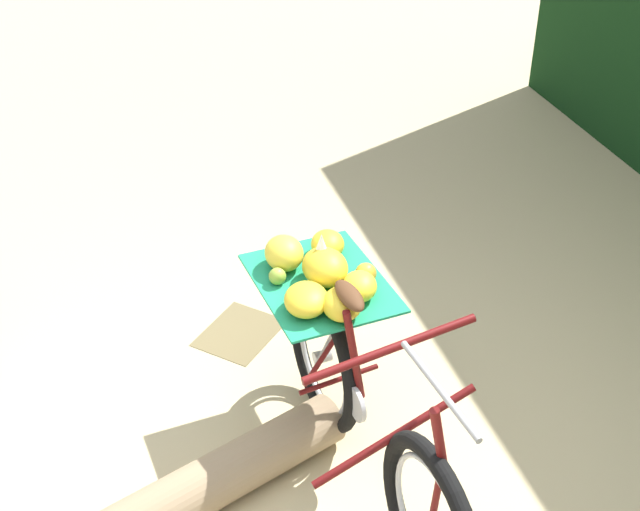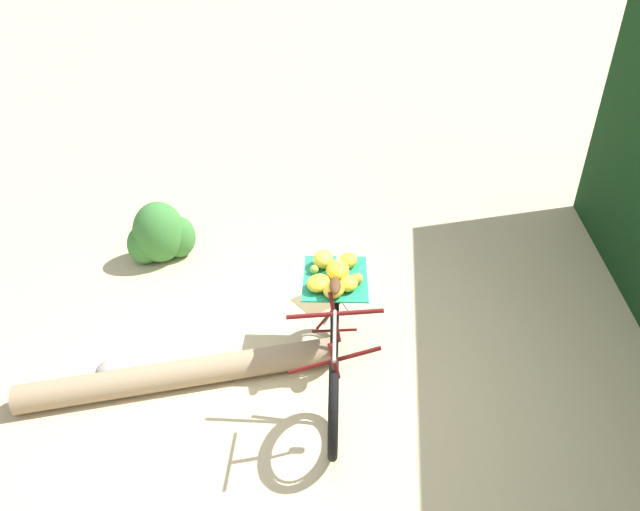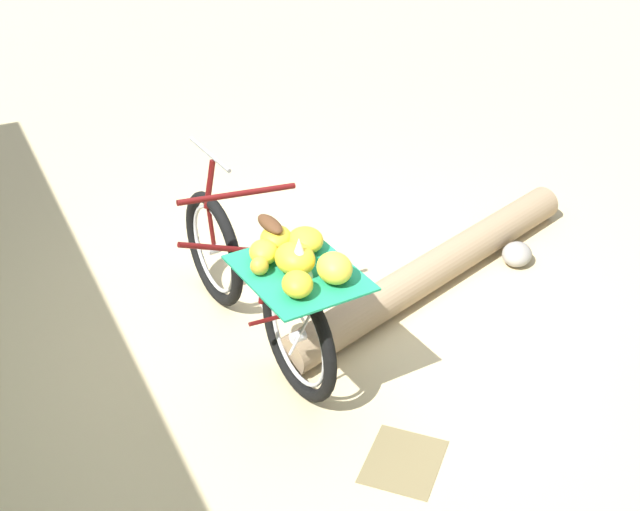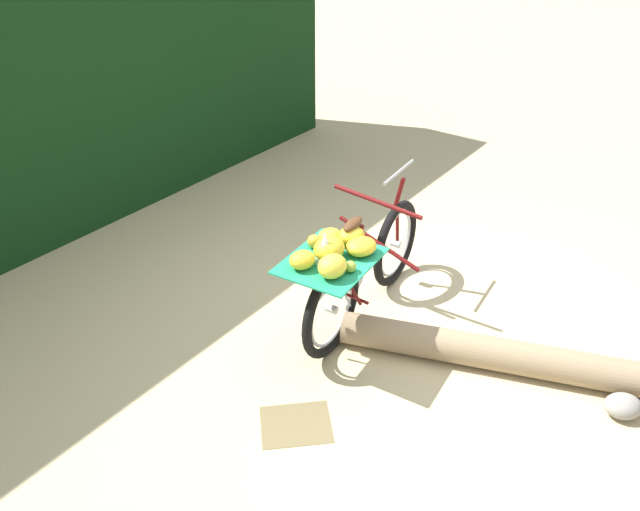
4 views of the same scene
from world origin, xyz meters
name	(u,v)px [view 2 (image 2 of 4)]	position (x,y,z in m)	size (l,w,h in m)	color
ground_plane	(298,387)	(0.00, 0.00, 0.00)	(60.00, 60.00, 0.00)	#C6B284
bicycle	(334,330)	(-0.31, 0.09, 0.53)	(1.35, 1.58, 1.03)	black
fallen_log	(181,374)	(0.76, -0.62, 0.12)	(0.23, 0.23, 2.60)	#937A5B
shrub_cluster	(161,235)	(0.06, -2.56, 0.31)	(0.75, 0.51, 0.71)	#387533
path_stone	(110,370)	(1.21, -1.07, 0.07)	(0.24, 0.20, 0.15)	gray
leaf_litter_patch	(318,300)	(-0.86, -0.88, 0.00)	(0.44, 0.36, 0.01)	olive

